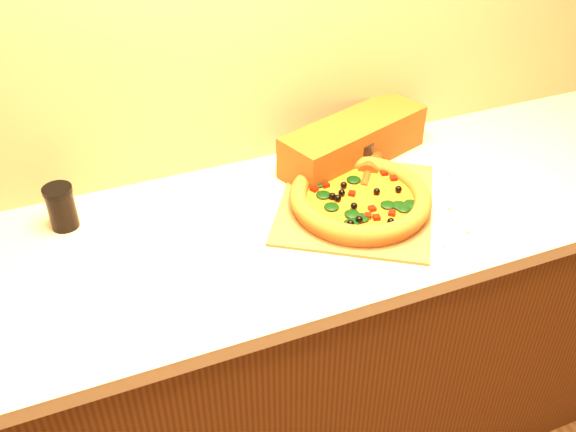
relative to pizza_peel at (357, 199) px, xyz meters
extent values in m
plane|color=#9E8460|center=(-0.18, 0.30, 0.45)|extent=(4.00, 0.00, 4.00)
cube|color=#46270F|center=(-0.18, -0.02, -0.47)|extent=(2.80, 0.65, 0.86)
cube|color=beige|center=(-0.18, -0.02, -0.02)|extent=(2.84, 0.68, 0.04)
cube|color=brown|center=(-0.01, -0.01, 0.00)|extent=(0.57, 0.58, 0.01)
cube|color=brown|center=(0.14, 0.22, 0.00)|extent=(0.15, 0.18, 0.01)
cylinder|color=#B56D2D|center=(-0.01, -0.03, 0.01)|extent=(0.35, 0.35, 0.02)
cylinder|color=gold|center=(-0.01, -0.03, 0.03)|extent=(0.29, 0.29, 0.01)
torus|color=brown|center=(-0.01, -0.03, 0.03)|extent=(0.37, 0.37, 0.05)
ellipsoid|color=black|center=(0.04, 0.00, 0.03)|extent=(0.04, 0.04, 0.01)
sphere|color=black|center=(-0.05, -0.06, 0.04)|extent=(0.02, 0.02, 0.02)
cube|color=maroon|center=(0.01, -0.09, 0.04)|extent=(0.02, 0.02, 0.01)
cylinder|color=black|center=(0.08, 0.13, 0.04)|extent=(0.06, 0.06, 0.09)
sphere|color=silver|center=(0.08, 0.13, 0.10)|extent=(0.03, 0.03, 0.03)
cylinder|color=#5D310F|center=(0.15, 0.18, 0.02)|extent=(0.22, 0.27, 0.06)
cylinder|color=#5D310F|center=(0.26, 0.32, 0.02)|extent=(0.06, 0.07, 0.02)
cylinder|color=#5D310F|center=(0.05, 0.04, 0.02)|extent=(0.06, 0.07, 0.02)
cube|color=brown|center=(0.08, 0.19, 0.06)|extent=(0.48, 0.29, 0.13)
cylinder|color=black|center=(-0.73, 0.18, 0.05)|extent=(0.07, 0.07, 0.10)
cylinder|color=black|center=(-0.73, 0.18, 0.11)|extent=(0.07, 0.07, 0.01)
camera|label=1|loc=(-0.70, -1.22, 0.98)|focal=40.00mm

